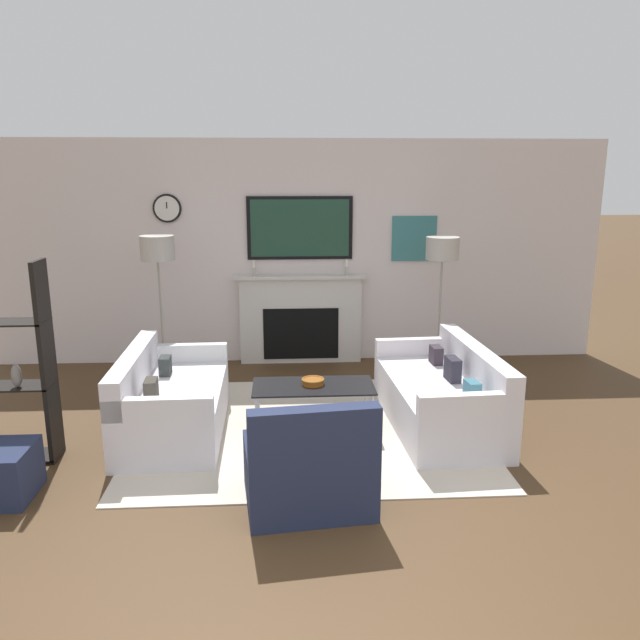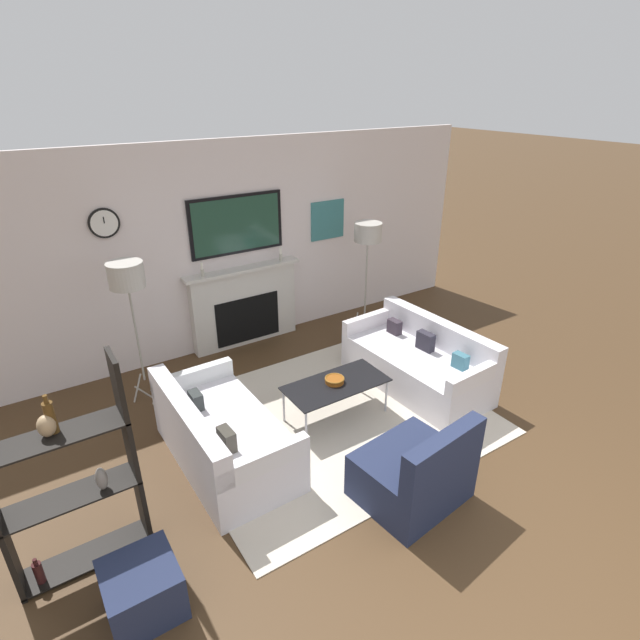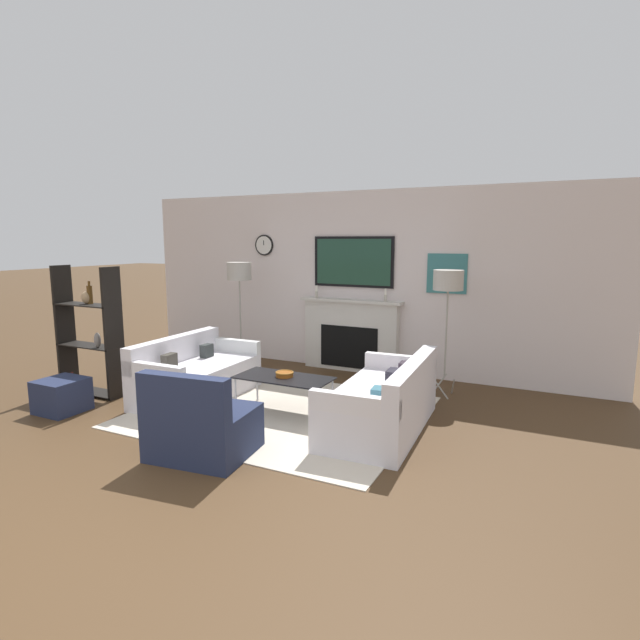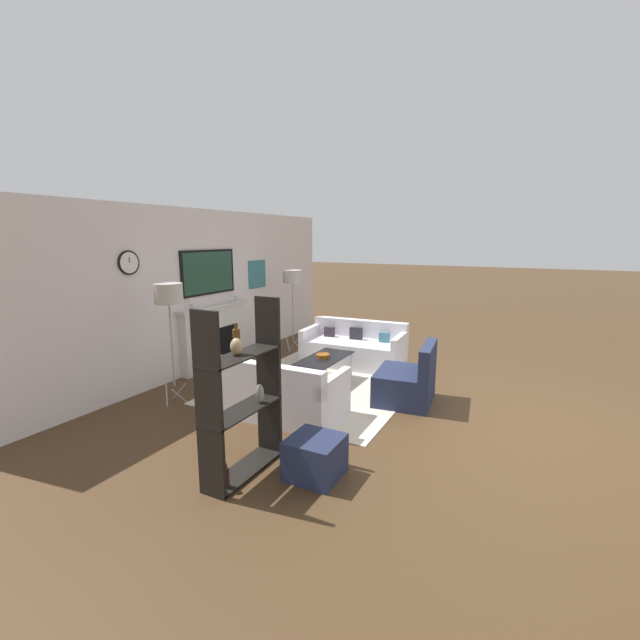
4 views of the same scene
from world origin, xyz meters
The scene contains 9 objects.
fireplace_wall centered at (0.00, 4.99, 1.23)m, with size 7.44×0.28×2.70m.
area_rug centered at (0.00, 2.79, 0.01)m, with size 3.12×2.65×0.01m.
couch_left centered at (-1.25, 2.79, 0.28)m, with size 0.88×1.64×0.76m.
couch_right centered at (1.25, 2.79, 0.28)m, with size 0.94×1.80×0.76m.
armchair centered at (-0.05, 1.44, 0.28)m, with size 0.95×0.84×0.84m.
coffee_table centered at (0.05, 2.78, 0.40)m, with size 1.10×0.53×0.43m.
decorative_bowl centered at (0.05, 2.80, 0.46)m, with size 0.21×0.21×0.06m.
floor_lamp_left centered at (-1.57, 4.25, 1.49)m, with size 0.37×0.37×1.65m.
floor_lamp_right centered at (1.57, 4.25, 1.46)m, with size 0.37×0.37×1.62m.
Camera 1 is at (-0.21, -2.59, 2.34)m, focal length 35.00 mm.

